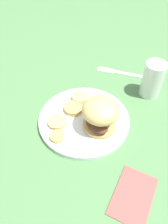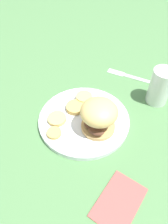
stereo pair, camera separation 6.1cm
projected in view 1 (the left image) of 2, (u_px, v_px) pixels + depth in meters
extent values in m
plane|color=#4C7A47|center=(84.00, 121.00, 0.64)|extent=(4.00, 4.00, 0.00)
cylinder|color=white|center=(84.00, 120.00, 0.64)|extent=(0.26, 0.26, 0.01)
torus|color=white|center=(84.00, 118.00, 0.63)|extent=(0.26, 0.26, 0.01)
cylinder|color=tan|center=(100.00, 124.00, 0.61)|extent=(0.09, 0.09, 0.01)
ellipsoid|color=brown|center=(102.00, 124.00, 0.59)|extent=(0.05, 0.04, 0.02)
ellipsoid|color=#563323|center=(100.00, 129.00, 0.57)|extent=(0.04, 0.05, 0.02)
ellipsoid|color=#563323|center=(100.00, 121.00, 0.60)|extent=(0.06, 0.06, 0.02)
ellipsoid|color=#563323|center=(95.00, 123.00, 0.59)|extent=(0.05, 0.06, 0.02)
ellipsoid|color=#563323|center=(104.00, 118.00, 0.60)|extent=(0.04, 0.05, 0.01)
ellipsoid|color=#4C281E|center=(100.00, 106.00, 0.63)|extent=(0.04, 0.04, 0.02)
ellipsoid|color=#DBB26B|center=(101.00, 110.00, 0.56)|extent=(0.10, 0.10, 0.06)
cylinder|color=#DBB766|center=(81.00, 98.00, 0.68)|extent=(0.05, 0.05, 0.02)
cylinder|color=tan|center=(74.00, 108.00, 0.65)|extent=(0.06, 0.06, 0.01)
cylinder|color=#DBB766|center=(57.00, 122.00, 0.62)|extent=(0.05, 0.05, 0.01)
cylinder|color=tan|center=(57.00, 136.00, 0.58)|extent=(0.04, 0.04, 0.01)
cube|color=silver|center=(128.00, 74.00, 0.79)|extent=(0.02, 0.11, 0.00)
cube|color=silver|center=(106.00, 70.00, 0.81)|extent=(0.03, 0.06, 0.00)
cylinder|color=silver|center=(153.00, 80.00, 0.68)|extent=(0.07, 0.07, 0.12)
cube|color=#B24C47|center=(133.00, 196.00, 0.49)|extent=(0.14, 0.09, 0.01)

